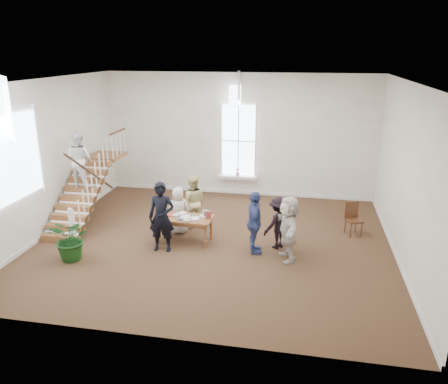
% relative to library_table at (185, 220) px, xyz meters
% --- Properties ---
extents(ground, '(10.00, 10.00, 0.00)m').
position_rel_library_table_xyz_m(ground, '(0.81, 0.15, -0.67)').
color(ground, '#412919').
rests_on(ground, ground).
extents(room_shell, '(10.49, 10.00, 10.00)m').
position_rel_library_table_xyz_m(room_shell, '(0.81, 4.54, -0.26)').
color(room_shell, beige).
rests_on(room_shell, ground).
extents(staircase, '(1.10, 4.10, 2.92)m').
position_rel_library_table_xyz_m(staircase, '(-3.53, 0.90, 0.95)').
color(staircase, brown).
rests_on(staircase, ground).
extents(library_table, '(1.62, 0.86, 0.81)m').
position_rel_library_table_xyz_m(library_table, '(0.00, 0.00, 0.00)').
color(library_table, brown).
rests_on(library_table, ground).
extents(police_officer, '(0.73, 0.50, 1.94)m').
position_rel_library_table_xyz_m(police_officer, '(-0.46, -0.65, 0.31)').
color(police_officer, black).
rests_on(police_officer, ground).
extents(elderly_woman, '(0.76, 0.56, 1.43)m').
position_rel_library_table_xyz_m(elderly_woman, '(-0.36, 0.60, 0.05)').
color(elderly_woman, beige).
rests_on(elderly_woman, ground).
extents(person_yellow, '(0.92, 0.78, 1.67)m').
position_rel_library_table_xyz_m(person_yellow, '(-0.06, 1.10, 0.17)').
color(person_yellow, beige).
rests_on(person_yellow, ground).
extents(woman_cluster_a, '(0.61, 1.08, 1.74)m').
position_rel_library_table_xyz_m(woman_cluster_a, '(2.03, -0.35, 0.20)').
color(woman_cluster_a, navy).
rests_on(woman_cluster_a, ground).
extents(woman_cluster_b, '(1.04, 1.07, 1.47)m').
position_rel_library_table_xyz_m(woman_cluster_b, '(2.63, 0.10, 0.07)').
color(woman_cluster_b, black).
rests_on(woman_cluster_b, ground).
extents(woman_cluster_c, '(0.96, 1.69, 1.74)m').
position_rel_library_table_xyz_m(woman_cluster_c, '(2.93, -0.55, 0.20)').
color(woman_cluster_c, beige).
rests_on(woman_cluster_c, ground).
extents(floor_plant, '(1.23, 1.13, 1.17)m').
position_rel_library_table_xyz_m(floor_plant, '(-2.59, -1.65, -0.08)').
color(floor_plant, '#133D13').
rests_on(floor_plant, ground).
extents(side_chair, '(0.56, 0.56, 0.99)m').
position_rel_library_table_xyz_m(side_chair, '(4.76, 1.46, -0.11)').
color(side_chair, '#35230E').
rests_on(side_chair, ground).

